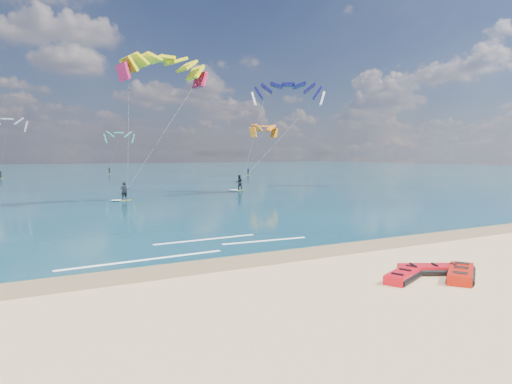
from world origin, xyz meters
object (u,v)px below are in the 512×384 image
packed_kite_left (404,280)px  packed_kite_mid (431,274)px  packed_kite_right (461,279)px  kitesurfer_main (145,120)px  kitesurfer_far (265,129)px

packed_kite_left → packed_kite_mid: packed_kite_mid is taller
packed_kite_left → packed_kite_right: (1.94, -0.88, 0.00)m
packed_kite_left → packed_kite_right: bearing=-48.0°
kitesurfer_main → kitesurfer_far: kitesurfer_main is taller
kitesurfer_main → packed_kite_left: bearing=-91.6°
packed_kite_left → kitesurfer_far: (14.54, 36.10, 7.45)m
packed_kite_left → kitesurfer_far: size_ratio=0.17×
packed_kite_left → kitesurfer_far: kitesurfer_far is taller
kitesurfer_far → packed_kite_right: bearing=-128.7°
packed_kite_left → packed_kite_right: 2.13m
packed_kite_mid → packed_kite_left: bearing=-149.5°
packed_kite_left → packed_kite_mid: (1.53, 0.10, 0.00)m
kitesurfer_main → packed_kite_mid: bearing=-88.7°
packed_kite_left → packed_kite_mid: size_ratio=0.91×
packed_kite_right → kitesurfer_far: (12.61, 36.98, 7.45)m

